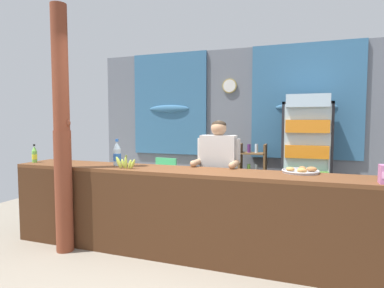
# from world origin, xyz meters

# --- Properties ---
(ground_plane) EXTENTS (8.23, 8.23, 0.00)m
(ground_plane) POSITION_xyz_m (0.00, 1.27, 0.00)
(ground_plane) COLOR gray
(back_wall_curtained) EXTENTS (5.78, 0.22, 2.87)m
(back_wall_curtained) POSITION_xyz_m (-0.00, 3.21, 1.49)
(back_wall_curtained) COLOR slate
(back_wall_curtained) RESTS_ON ground
(stall_counter) EXTENTS (4.53, 0.56, 0.98)m
(stall_counter) POSITION_xyz_m (0.04, 0.33, 0.61)
(stall_counter) COLOR brown
(stall_counter) RESTS_ON ground
(timber_post) EXTENTS (0.22, 0.20, 2.83)m
(timber_post) POSITION_xyz_m (-1.43, 0.09, 1.35)
(timber_post) COLOR brown
(timber_post) RESTS_ON ground
(drink_fridge) EXTENTS (0.76, 0.72, 1.93)m
(drink_fridge) POSITION_xyz_m (1.22, 2.66, 1.06)
(drink_fridge) COLOR #232328
(drink_fridge) RESTS_ON ground
(bottle_shelf_rack) EXTENTS (0.48, 0.28, 1.12)m
(bottle_shelf_rack) POSITION_xyz_m (0.32, 2.83, 0.58)
(bottle_shelf_rack) COLOR brown
(bottle_shelf_rack) RESTS_ON ground
(plastic_lawn_chair) EXTENTS (0.49, 0.49, 0.86)m
(plastic_lawn_chair) POSITION_xyz_m (-1.16, 2.22, 0.49)
(plastic_lawn_chair) COLOR #4CC675
(plastic_lawn_chair) RESTS_ON ground
(shopkeeper) EXTENTS (0.54, 0.42, 1.53)m
(shopkeeper) POSITION_xyz_m (0.19, 0.95, 0.97)
(shopkeeper) COLOR #28282D
(shopkeeper) RESTS_ON ground
(soda_bottle_water) EXTENTS (0.09, 0.09, 0.33)m
(soda_bottle_water) POSITION_xyz_m (-0.97, 0.50, 1.12)
(soda_bottle_water) COLOR silver
(soda_bottle_water) RESTS_ON stall_counter
(soda_bottle_lime_soda) EXTENTS (0.06, 0.06, 0.24)m
(soda_bottle_lime_soda) POSITION_xyz_m (-2.15, 0.38, 1.08)
(soda_bottle_lime_soda) COLOR #75C64C
(soda_bottle_lime_soda) RESTS_ON stall_counter
(pastry_tray) EXTENTS (0.38, 0.38, 0.07)m
(pastry_tray) POSITION_xyz_m (1.16, 0.66, 1.00)
(pastry_tray) COLOR #BCBCC1
(pastry_tray) RESTS_ON stall_counter
(banana_bunch) EXTENTS (0.27, 0.06, 0.16)m
(banana_bunch) POSITION_xyz_m (-0.74, 0.31, 1.04)
(banana_bunch) COLOR #B7C647
(banana_bunch) RESTS_ON stall_counter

